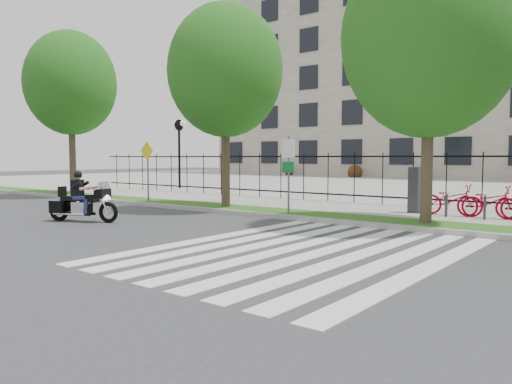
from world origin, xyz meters
The scene contains 14 objects.
ground centered at (0.00, 0.00, 0.00)m, with size 120.00×120.00×0.00m, color #343436.
curb centered at (0.00, 4.10, 0.07)m, with size 60.00×0.20×0.15m, color #999790.
grass_verge centered at (0.00, 4.95, 0.07)m, with size 60.00×1.50×0.15m, color #1F4E13.
sidewalk centered at (0.00, 7.45, 0.07)m, with size 60.00×3.50×0.15m, color gray.
plaza centered at (0.00, 25.00, 0.05)m, with size 80.00×34.00×0.10m, color gray.
crosswalk_stripes centered at (4.83, 0.00, 0.01)m, with size 5.70×8.00×0.01m, color silver, non-canonical shape.
iron_fence centered at (0.00, 9.20, 1.15)m, with size 30.00×0.06×2.00m, color black, non-canonical shape.
lamp_post_left centered at (-12.00, 12.00, 3.21)m, with size 1.06×0.70×4.25m.
street_tree_0 centered at (-12.10, 4.95, 5.59)m, with size 4.43×4.43×8.01m.
street_tree_1 centered at (-1.86, 4.95, 5.11)m, with size 4.23×4.23×7.41m.
street_tree_2 centered at (5.61, 4.95, 5.23)m, with size 4.79×4.79×7.84m.
sign_pole_regulatory centered at (1.22, 4.58, 1.74)m, with size 0.50×0.09×2.50m.
sign_pole_warning centered at (-5.88, 4.58, 1.74)m, with size 0.78×0.09×2.49m.
motorcycle_rider centered at (-3.09, -0.22, 0.62)m, with size 2.31×1.23×1.87m.
Camera 1 is at (10.51, -8.76, 1.97)m, focal length 35.00 mm.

